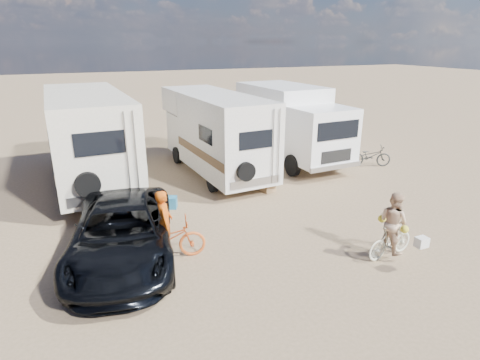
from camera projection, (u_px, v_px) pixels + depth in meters
name	position (u px, v px, depth m)	size (l,w,h in m)	color
ground	(290.00, 244.00, 10.89)	(140.00, 140.00, 0.00)	#947858
rv_main	(215.00, 134.00, 16.33)	(2.28, 6.88, 3.28)	white
rv_left	(90.00, 140.00, 15.03)	(2.63, 7.50, 3.49)	beige
box_truck	(292.00, 125.00, 18.00)	(2.57, 6.37, 3.36)	white
dark_suv	(122.00, 233.00, 9.94)	(2.42, 5.25, 1.46)	black
bike_man	(166.00, 239.00, 10.03)	(0.70, 2.01, 1.06)	#C7531E
bike_woman	(391.00, 241.00, 10.13)	(0.42, 1.49, 0.90)	beige
rider_man	(165.00, 229.00, 9.93)	(0.60, 0.40, 1.66)	#BF4A0C
rider_woman	(392.00, 229.00, 10.02)	(0.77, 0.60, 1.58)	tan
bike_parked	(370.00, 156.00, 17.58)	(0.62, 1.77, 0.93)	#292C29
cooler	(169.00, 202.00, 13.21)	(0.48, 0.35, 0.39)	#24698F
crate	(267.00, 187.00, 14.68)	(0.47, 0.47, 0.37)	olive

